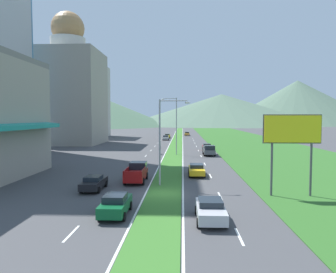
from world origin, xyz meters
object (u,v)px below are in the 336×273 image
at_px(billboard_roadside, 292,134).
at_px(car_5, 94,182).
at_px(car_4, 167,136).
at_px(pickup_truck_0, 209,150).
at_px(motorcycle_rider, 160,151).
at_px(car_7, 207,147).
at_px(car_6, 166,138).
at_px(street_lamp_near, 163,136).
at_px(car_1, 196,170).
at_px(car_0, 116,204).
at_px(car_3, 210,210).
at_px(street_lamp_mid, 175,123).
at_px(pickup_truck_1, 137,173).
at_px(car_2, 187,134).

distance_m(billboard_roadside, car_5, 19.16).
bearing_deg(car_4, pickup_truck_0, -168.33).
bearing_deg(car_5, motorcycle_rider, -8.20).
relative_size(car_7, motorcycle_rider, 2.18).
xyz_separation_m(car_6, pickup_truck_0, (10.21, -39.82, 0.22)).
distance_m(street_lamp_near, car_1, 8.37).
relative_size(street_lamp_near, car_6, 2.03).
bearing_deg(car_0, pickup_truck_0, -15.03).
bearing_deg(car_1, street_lamp_near, -31.65).
relative_size(billboard_roadside, car_0, 1.67).
height_order(car_1, car_7, car_7).
relative_size(car_3, pickup_truck_0, 0.83).
height_order(street_lamp_mid, car_6, street_lamp_mid).
relative_size(car_6, pickup_truck_0, 0.82).
distance_m(car_0, car_6, 76.33).
relative_size(street_lamp_mid, pickup_truck_0, 2.01).
xyz_separation_m(billboard_roadside, motorcycle_rider, (-14.12, 31.68, -4.92)).
xyz_separation_m(car_5, pickup_truck_0, (13.62, 28.73, 0.24)).
height_order(car_0, pickup_truck_1, pickup_truck_1).
bearing_deg(billboard_roadside, street_lamp_mid, 109.79).
height_order(car_1, car_5, car_5).
bearing_deg(car_6, car_3, -174.67).
xyz_separation_m(car_0, car_3, (6.80, -0.95, -0.03)).
bearing_deg(car_3, pickup_truck_1, -151.75).
relative_size(car_0, car_4, 1.03).
bearing_deg(car_3, car_4, -175.28).
relative_size(car_5, pickup_truck_1, 0.84).
bearing_deg(car_6, motorcycle_rider, -178.65).
distance_m(car_3, pickup_truck_0, 37.58).
distance_m(street_lamp_near, car_5, 8.35).
height_order(car_0, car_6, car_0).
relative_size(car_1, pickup_truck_1, 0.86).
height_order(street_lamp_mid, billboard_roadside, street_lamp_mid).
relative_size(car_1, motorcycle_rider, 2.32).
distance_m(car_6, car_7, 32.23).
bearing_deg(car_2, car_6, -16.38).
bearing_deg(billboard_roadside, car_0, -157.37).
bearing_deg(car_0, motorcycle_rider, -0.77).
relative_size(car_2, car_7, 0.97).
xyz_separation_m(street_lamp_near, car_3, (3.93, -10.97, -4.44)).
bearing_deg(car_4, motorcycle_rider, -178.96).
bearing_deg(car_4, car_2, -25.75).
bearing_deg(billboard_roadside, pickup_truck_0, 99.00).
distance_m(street_lamp_near, car_3, 12.47).
height_order(street_lamp_near, car_1, street_lamp_near).
bearing_deg(pickup_truck_1, street_lamp_near, -124.41).
distance_m(street_lamp_near, pickup_truck_0, 27.71).
relative_size(street_lamp_near, motorcycle_rider, 4.49).
xyz_separation_m(car_7, motorcycle_rider, (-9.65, -8.10, 0.01)).
height_order(car_1, car_3, car_3).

